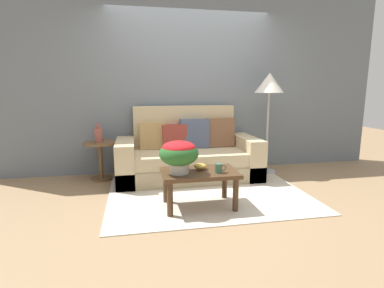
# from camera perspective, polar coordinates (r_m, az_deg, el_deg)

# --- Properties ---
(ground_plane) EXTENTS (14.00, 14.00, 0.00)m
(ground_plane) POSITION_cam_1_polar(r_m,az_deg,el_deg) (3.90, 2.82, -9.26)
(ground_plane) COLOR #997A56
(wall_back) EXTENTS (6.40, 0.12, 2.95)m
(wall_back) POSITION_cam_1_polar(r_m,az_deg,el_deg) (4.87, -0.53, 12.38)
(wall_back) COLOR slate
(wall_back) RESTS_ON ground
(area_rug) EXTENTS (2.46, 2.00, 0.01)m
(area_rug) POSITION_cam_1_polar(r_m,az_deg,el_deg) (3.93, 2.69, -9.01)
(area_rug) COLOR beige
(area_rug) RESTS_ON ground
(couch) EXTENTS (2.06, 0.92, 1.05)m
(couch) POSITION_cam_1_polar(r_m,az_deg,el_deg) (4.48, -0.83, -2.30)
(couch) COLOR tan
(couch) RESTS_ON ground
(coffee_table) EXTENTS (0.84, 0.53, 0.42)m
(coffee_table) POSITION_cam_1_polar(r_m,az_deg,el_deg) (3.35, 1.42, -6.34)
(coffee_table) COLOR #442D1B
(coffee_table) RESTS_ON ground
(side_table) EXTENTS (0.48, 0.48, 0.56)m
(side_table) POSITION_cam_1_polar(r_m,az_deg,el_deg) (4.56, -17.02, -1.76)
(side_table) COLOR brown
(side_table) RESTS_ON ground
(floor_lamp) EXTENTS (0.44, 0.44, 1.55)m
(floor_lamp) POSITION_cam_1_polar(r_m,az_deg,el_deg) (4.79, 14.48, 10.30)
(floor_lamp) COLOR #B2B2B7
(floor_lamp) RESTS_ON ground
(potted_plant) EXTENTS (0.42, 0.42, 0.35)m
(potted_plant) POSITION_cam_1_polar(r_m,az_deg,el_deg) (3.19, -2.52, -1.76)
(potted_plant) COLOR #B7B2A8
(potted_plant) RESTS_ON coffee_table
(coffee_mug) EXTENTS (0.13, 0.08, 0.10)m
(coffee_mug) POSITION_cam_1_polar(r_m,az_deg,el_deg) (3.26, 5.14, -4.59)
(coffee_mug) COLOR #3D664C
(coffee_mug) RESTS_ON coffee_table
(snack_bowl) EXTENTS (0.14, 0.14, 0.07)m
(snack_bowl) POSITION_cam_1_polar(r_m,az_deg,el_deg) (3.38, 1.59, -4.23)
(snack_bowl) COLOR gold
(snack_bowl) RESTS_ON coffee_table
(table_vase) EXTENTS (0.11, 0.11, 0.27)m
(table_vase) POSITION_cam_1_polar(r_m,az_deg,el_deg) (4.49, -17.36, 1.73)
(table_vase) COLOR #934C42
(table_vase) RESTS_ON side_table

